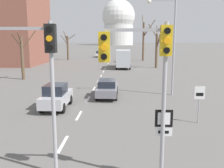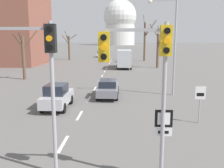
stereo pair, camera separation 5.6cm
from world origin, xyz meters
The scene contains 28 objects.
lane_stripe_1 centered at (0.00, 7.28, 0.00)m, with size 0.16×2.00×0.01m, color silver.
lane_stripe_2 centered at (0.00, 11.78, 0.00)m, with size 0.16×2.00×0.01m, color silver.
lane_stripe_3 centered at (0.00, 16.28, 0.00)m, with size 0.16×2.00×0.01m, color silver.
lane_stripe_4 centered at (0.00, 20.78, 0.00)m, with size 0.16×2.00×0.01m, color silver.
lane_stripe_5 centered at (0.00, 25.28, 0.00)m, with size 0.16×2.00×0.01m, color silver.
lane_stripe_6 centered at (0.00, 29.78, 0.00)m, with size 0.16×2.00×0.01m, color silver.
lane_stripe_7 centered at (0.00, 34.28, 0.00)m, with size 0.16×2.00×0.01m, color silver.
lane_stripe_8 centered at (0.00, 38.78, 0.00)m, with size 0.16×2.00×0.01m, color silver.
lane_stripe_9 centered at (0.00, 43.28, 0.00)m, with size 0.16×2.00×0.01m, color silver.
lane_stripe_10 centered at (0.00, 47.78, 0.00)m, with size 0.16×2.00×0.01m, color silver.
lane_stripe_11 centered at (0.00, 52.28, 0.00)m, with size 0.16×2.00×0.01m, color silver.
lane_stripe_12 centered at (0.00, 56.78, 0.00)m, with size 0.16×2.00×0.01m, color silver.
traffic_signal_near_right centered at (3.48, 4.26, 4.12)m, with size 2.31×0.34×5.43m.
traffic_signal_centre_tall centered at (-0.39, 4.67, 4.18)m, with size 2.56×0.34×5.50m.
route_sign_post centered at (4.19, 4.39, 1.78)m, with size 0.60×0.08×2.61m.
speed_limit_sign centered at (7.31, 10.60, 1.53)m, with size 0.60×0.08×2.26m.
street_lamp_right centered at (6.81, 18.18, 5.08)m, with size 2.49×0.36×8.22m.
sedan_near_left centered at (-3.48, 66.36, 0.87)m, with size 1.82×4.07×1.73m.
sedan_near_right centered at (-1.89, 13.44, 0.88)m, with size 1.68×3.89×1.78m.
sedan_mid_centre centered at (3.31, 78.76, 0.82)m, with size 1.98×4.52×1.60m.
sedan_far_left centered at (1.55, 17.24, 0.78)m, with size 1.77×4.44×1.50m.
sedan_far_right centered at (3.09, 51.25, 0.85)m, with size 1.69×3.86×1.74m.
delivery_truck centered at (3.04, 39.21, 1.70)m, with size 2.44×7.20×3.14m.
bare_tree_left_near centered at (-10.18, 56.29, 3.26)m, with size 3.63×2.17×6.98m.
bare_tree_right_near centered at (8.80, 39.89, 3.36)m, with size 2.12×3.75×7.48m.
bare_tree_left_far centered at (-9.33, 26.31, 2.96)m, with size 1.93×2.87×5.99m.
bare_tree_right_far centered at (7.84, 54.41, 4.81)m, with size 2.71×4.31×10.58m.
capitol_dome centered at (0.00, 225.50, 20.05)m, with size 29.14×29.14×41.15m.
Camera 2 is at (2.80, -3.74, 4.88)m, focal length 40.00 mm.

